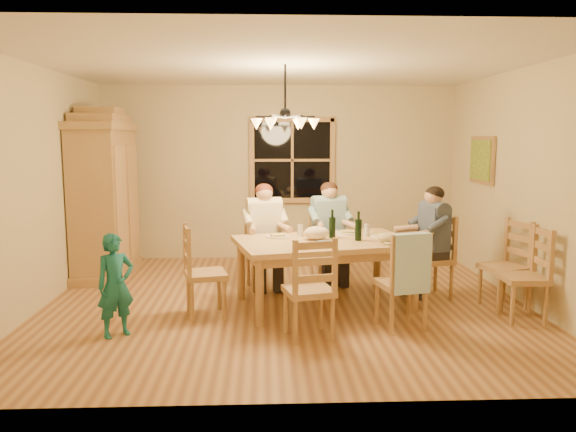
{
  "coord_description": "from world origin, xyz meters",
  "views": [
    {
      "loc": [
        -0.23,
        -6.31,
        1.9
      ],
      "look_at": [
        0.04,
        0.1,
        1.0
      ],
      "focal_mm": 35.0,
      "sensor_mm": 36.0,
      "label": 1
    }
  ],
  "objects_px": {
    "dining_table": "(325,248)",
    "chair_spare_back": "(503,281)",
    "chair_end_left": "(206,288)",
    "adult_plaid_man": "(329,220)",
    "chair_near_left": "(309,306)",
    "wine_bottle_a": "(332,224)",
    "chandelier": "(285,122)",
    "chair_spare_front": "(522,292)",
    "chair_near_right": "(401,298)",
    "chair_far_right": "(329,261)",
    "chair_end_right": "(431,272)",
    "adult_woman": "(264,223)",
    "chair_far_left": "(265,265)",
    "child": "(116,285)",
    "adult_slate_man": "(432,228)",
    "armoire": "(105,200)",
    "wine_bottle_b": "(358,226)"
  },
  "relations": [
    {
      "from": "chandelier",
      "to": "child",
      "type": "height_order",
      "value": "chandelier"
    },
    {
      "from": "adult_woman",
      "to": "wine_bottle_b",
      "type": "distance_m",
      "value": 1.34
    },
    {
      "from": "armoire",
      "to": "chair_spare_back",
      "type": "bearing_deg",
      "value": -19.08
    },
    {
      "from": "dining_table",
      "to": "chair_spare_back",
      "type": "height_order",
      "value": "chair_spare_back"
    },
    {
      "from": "chair_near_left",
      "to": "chair_end_right",
      "type": "bearing_deg",
      "value": 26.57
    },
    {
      "from": "dining_table",
      "to": "chair_near_left",
      "type": "height_order",
      "value": "chair_near_left"
    },
    {
      "from": "adult_woman",
      "to": "adult_slate_man",
      "type": "distance_m",
      "value": 2.05
    },
    {
      "from": "chandelier",
      "to": "chair_near_left",
      "type": "bearing_deg",
      "value": -80.87
    },
    {
      "from": "adult_woman",
      "to": "chair_spare_front",
      "type": "xyz_separation_m",
      "value": [
        2.69,
        -1.39,
        -0.54
      ]
    },
    {
      "from": "adult_plaid_man",
      "to": "wine_bottle_a",
      "type": "relative_size",
      "value": 2.65
    },
    {
      "from": "chair_far_right",
      "to": "wine_bottle_a",
      "type": "bearing_deg",
      "value": 72.48
    },
    {
      "from": "chair_spare_back",
      "to": "chair_far_left",
      "type": "bearing_deg",
      "value": 53.54
    },
    {
      "from": "chair_near_right",
      "to": "adult_woman",
      "type": "relative_size",
      "value": 1.13
    },
    {
      "from": "adult_slate_man",
      "to": "dining_table",
      "type": "bearing_deg",
      "value": 90.0
    },
    {
      "from": "chair_far_right",
      "to": "wine_bottle_a",
      "type": "xyz_separation_m",
      "value": [
        -0.06,
        -0.86,
        0.62
      ]
    },
    {
      "from": "chair_end_left",
      "to": "wine_bottle_a",
      "type": "xyz_separation_m",
      "value": [
        1.41,
        0.43,
        0.62
      ]
    },
    {
      "from": "dining_table",
      "to": "chair_spare_back",
      "type": "bearing_deg",
      "value": -3.94
    },
    {
      "from": "chair_near_left",
      "to": "adult_slate_man",
      "type": "bearing_deg",
      "value": 26.57
    },
    {
      "from": "chandelier",
      "to": "chair_near_left",
      "type": "distance_m",
      "value": 2.11
    },
    {
      "from": "adult_plaid_man",
      "to": "chair_spare_back",
      "type": "height_order",
      "value": "adult_plaid_man"
    },
    {
      "from": "adult_woman",
      "to": "wine_bottle_a",
      "type": "xyz_separation_m",
      "value": [
        0.78,
        -0.66,
        0.08
      ]
    },
    {
      "from": "adult_plaid_man",
      "to": "chair_end_left",
      "type": "bearing_deg",
      "value": 27.98
    },
    {
      "from": "chair_spare_front",
      "to": "adult_plaid_man",
      "type": "bearing_deg",
      "value": 50.85
    },
    {
      "from": "chair_spare_front",
      "to": "armoire",
      "type": "bearing_deg",
      "value": 67.64
    },
    {
      "from": "chandelier",
      "to": "adult_slate_man",
      "type": "distance_m",
      "value": 2.16
    },
    {
      "from": "wine_bottle_a",
      "to": "chair_spare_front",
      "type": "height_order",
      "value": "wine_bottle_a"
    },
    {
      "from": "chair_end_left",
      "to": "wine_bottle_b",
      "type": "distance_m",
      "value": 1.81
    },
    {
      "from": "chair_near_right",
      "to": "chair_spare_back",
      "type": "xyz_separation_m",
      "value": [
        1.32,
        0.64,
        0.0
      ]
    },
    {
      "from": "chair_near_right",
      "to": "chandelier",
      "type": "bearing_deg",
      "value": 127.83
    },
    {
      "from": "chair_near_right",
      "to": "child",
      "type": "height_order",
      "value": "child"
    },
    {
      "from": "chair_near_right",
      "to": "chair_far_right",
      "type": "bearing_deg",
      "value": 93.37
    },
    {
      "from": "armoire",
      "to": "chair_end_right",
      "type": "distance_m",
      "value": 4.42
    },
    {
      "from": "chair_far_left",
      "to": "chair_far_right",
      "type": "height_order",
      "value": "same"
    },
    {
      "from": "chair_end_left",
      "to": "adult_plaid_man",
      "type": "bearing_deg",
      "value": 117.98
    },
    {
      "from": "dining_table",
      "to": "chair_end_left",
      "type": "height_order",
      "value": "chair_end_left"
    },
    {
      "from": "dining_table",
      "to": "chair_far_right",
      "type": "bearing_deg",
      "value": 80.88
    },
    {
      "from": "dining_table",
      "to": "chair_far_right",
      "type": "xyz_separation_m",
      "value": [
        0.16,
        0.98,
        -0.36
      ]
    },
    {
      "from": "chair_far_right",
      "to": "adult_slate_man",
      "type": "height_order",
      "value": "adult_slate_man"
    },
    {
      "from": "chair_near_left",
      "to": "wine_bottle_a",
      "type": "relative_size",
      "value": 3.0
    },
    {
      "from": "chair_far_left",
      "to": "armoire",
      "type": "bearing_deg",
      "value": -32.59
    },
    {
      "from": "chair_far_right",
      "to": "adult_woman",
      "type": "relative_size",
      "value": 1.13
    },
    {
      "from": "chair_far_left",
      "to": "chair_spare_back",
      "type": "bearing_deg",
      "value": 147.85
    },
    {
      "from": "armoire",
      "to": "child",
      "type": "bearing_deg",
      "value": -72.84
    },
    {
      "from": "chair_end_right",
      "to": "chair_near_right",
      "type": "bearing_deg",
      "value": 136.74
    },
    {
      "from": "wine_bottle_b",
      "to": "adult_woman",
      "type": "bearing_deg",
      "value": 141.47
    },
    {
      "from": "chair_far_left",
      "to": "adult_woman",
      "type": "height_order",
      "value": "adult_woman"
    },
    {
      "from": "chandelier",
      "to": "chair_near_left",
      "type": "height_order",
      "value": "chandelier"
    },
    {
      "from": "adult_slate_man",
      "to": "chair_end_left",
      "type": "bearing_deg",
      "value": 90.0
    },
    {
      "from": "dining_table",
      "to": "chair_end_right",
      "type": "height_order",
      "value": "chair_end_right"
    },
    {
      "from": "chandelier",
      "to": "chair_spare_front",
      "type": "xyz_separation_m",
      "value": [
        2.45,
        -0.74,
        -1.77
      ]
    }
  ]
}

